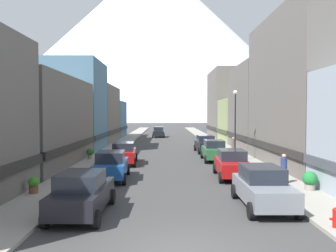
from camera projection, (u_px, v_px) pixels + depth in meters
The scene contains 26 objects.
sidewalk_left at pixel (121, 144), 44.80m from camera, with size 2.50×100.00×0.15m, color gray.
sidewalk_right at pixel (216, 144), 44.90m from camera, with size 2.50×100.00×0.15m, color gray.
storefront_left_1 at pixel (33, 123), 26.41m from camera, with size 6.69×13.68×6.92m.
storefront_left_2 at pixel (73, 108), 37.52m from camera, with size 6.59×8.02×9.80m.
storefront_left_3 at pixel (88, 116), 47.38m from camera, with size 7.65×11.25×7.85m.
storefront_left_4 at pixel (96, 120), 57.77m from camera, with size 9.66×8.75×6.09m.
storefront_right_1 at pixel (314, 93), 25.85m from camera, with size 7.01×13.27×11.61m.
storefront_right_2 at pixel (277, 109), 37.87m from camera, with size 9.39×10.32×9.40m.
storefront_right_3 at pixel (247, 122), 47.66m from camera, with size 7.34×8.54×6.07m.
storefront_right_4 at pixel (236, 105), 58.53m from camera, with size 8.69×12.30×11.39m.
car_left_0 at pixel (82, 193), 13.70m from camera, with size 2.11×4.42×1.78m.
car_left_1 at pixel (111, 165), 21.04m from camera, with size 2.23×4.48×1.78m.
car_left_2 at pixel (124, 153), 27.44m from camera, with size 2.25×4.48×1.78m.
car_right_0 at pixel (263, 187), 14.84m from camera, with size 2.08×4.41×1.78m.
car_right_1 at pixel (232, 164), 21.65m from camera, with size 2.21×4.47×1.78m.
car_right_2 at pixel (214, 150), 29.45m from camera, with size 2.08×4.41×1.78m.
car_right_3 at pixel (206, 144), 35.80m from camera, with size 2.21×4.47×1.78m.
car_driving_0 at pixel (159, 132), 58.53m from camera, with size 2.06×4.40×1.78m.
fire_hydrant_near at pixel (336, 217), 11.79m from camera, with size 0.40×0.22×0.70m.
potted_plant_0 at pixel (34, 184), 16.91m from camera, with size 0.52×0.52×0.81m.
potted_plant_1 at pixel (310, 180), 17.52m from camera, with size 0.75×0.75×0.98m.
potted_plant_2 at pixel (90, 153), 29.57m from camera, with size 0.64×0.64×0.92m.
pedestrian_0 at pixel (284, 170), 19.24m from camera, with size 0.36×0.36×1.67m.
pedestrian_1 at pixel (233, 146), 33.54m from camera, with size 0.36×0.36×1.63m.
streetlamp_right at pixel (235, 115), 28.19m from camera, with size 0.36×0.36×5.86m.
mountain_backdrop at pixel (153, 38), 267.24m from camera, with size 251.26×251.26×126.06m, color silver.
Camera 1 is at (-0.45, -9.73, 4.12)m, focal length 36.45 mm.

